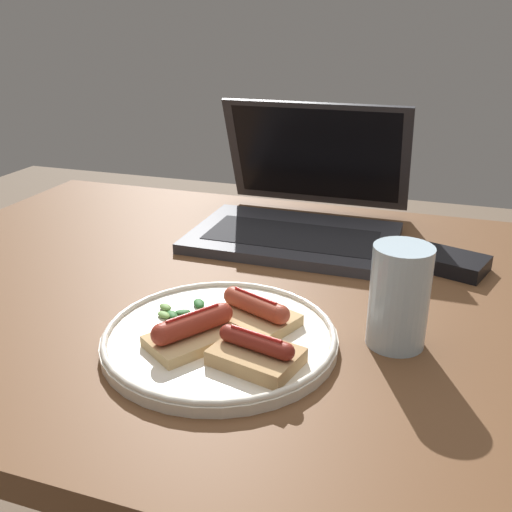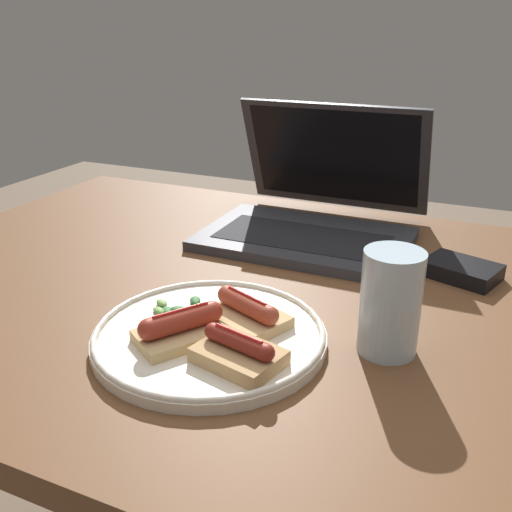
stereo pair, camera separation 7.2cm
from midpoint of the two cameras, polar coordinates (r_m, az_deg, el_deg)
desk at (r=0.88m, az=2.71°, el=-8.32°), size 1.43×0.88×0.72m
laptop at (r=1.06m, az=2.56°, el=4.38°), size 0.36×0.33×0.23m
plate at (r=0.72m, az=-6.52°, el=-8.08°), size 0.29×0.29×0.02m
sausage_toast_left at (r=0.69m, az=-9.26°, el=-7.45°), size 0.12×0.13×0.04m
sausage_toast_middle at (r=0.65m, az=-3.20°, el=-9.67°), size 0.11×0.09×0.04m
sausage_toast_right at (r=0.73m, az=-2.90°, el=-5.74°), size 0.12×0.11×0.04m
salad_pile at (r=0.76m, az=-9.84°, el=-5.59°), size 0.08×0.09×0.01m
drinking_glass at (r=0.70m, az=11.30°, el=-4.06°), size 0.07×0.07×0.13m
external_drive at (r=0.95m, az=16.90°, el=-0.67°), size 0.13×0.11×0.02m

